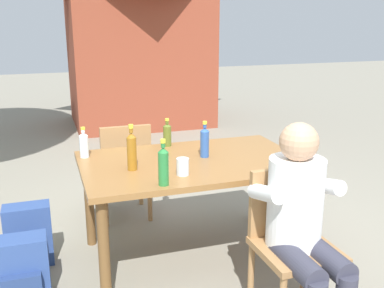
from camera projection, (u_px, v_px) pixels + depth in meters
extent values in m
plane|color=gray|center=(192.00, 254.00, 3.46)|extent=(24.00, 24.00, 0.00)
cube|color=olive|center=(192.00, 163.00, 3.26)|extent=(1.56, 0.98, 0.04)
cylinder|color=brown|center=(104.00, 253.00, 2.77)|extent=(0.07, 0.07, 0.71)
cylinder|color=brown|center=(305.00, 221.00, 3.20)|extent=(0.07, 0.07, 0.71)
cylinder|color=brown|center=(89.00, 202.00, 3.53)|extent=(0.07, 0.07, 0.71)
cylinder|color=brown|center=(254.00, 182.00, 3.95)|extent=(0.07, 0.07, 0.71)
cube|color=#A37547|center=(297.00, 250.00, 2.65)|extent=(0.44, 0.44, 0.04)
cube|color=#A37547|center=(281.00, 201.00, 2.77)|extent=(0.42, 0.04, 0.42)
cylinder|color=#A37547|center=(251.00, 274.00, 2.83)|extent=(0.04, 0.04, 0.41)
cylinder|color=#A37547|center=(304.00, 263.00, 2.94)|extent=(0.04, 0.04, 0.41)
cube|color=#A37547|center=(123.00, 170.00, 4.03)|extent=(0.44, 0.44, 0.04)
cube|color=#A37547|center=(126.00, 151.00, 3.79)|extent=(0.42, 0.04, 0.42)
cylinder|color=#A37547|center=(141.00, 184.00, 4.32)|extent=(0.04, 0.04, 0.41)
cylinder|color=#A37547|center=(100.00, 188.00, 4.21)|extent=(0.04, 0.04, 0.41)
cylinder|color=#A37547|center=(150.00, 199.00, 3.98)|extent=(0.04, 0.04, 0.41)
cylinder|color=#A37547|center=(106.00, 204.00, 3.86)|extent=(0.04, 0.04, 0.41)
cylinder|color=white|center=(295.00, 202.00, 2.62)|extent=(0.32, 0.32, 0.52)
sphere|color=tan|center=(299.00, 142.00, 2.52)|extent=(0.22, 0.22, 0.22)
cylinder|color=#383847|center=(297.00, 263.00, 2.48)|extent=(0.14, 0.40, 0.14)
cylinder|color=white|center=(266.00, 194.00, 2.54)|extent=(0.09, 0.31, 0.16)
cylinder|color=#383847|center=(325.00, 257.00, 2.54)|extent=(0.14, 0.40, 0.14)
cylinder|color=white|center=(325.00, 186.00, 2.66)|extent=(0.09, 0.31, 0.16)
cylinder|color=#2D56A3|center=(205.00, 144.00, 3.31)|extent=(0.06, 0.06, 0.19)
cone|color=#2D56A3|center=(205.00, 130.00, 3.28)|extent=(0.06, 0.06, 0.03)
cylinder|color=#2D56A3|center=(205.00, 126.00, 3.27)|extent=(0.03, 0.03, 0.03)
cylinder|color=yellow|center=(205.00, 123.00, 3.27)|extent=(0.03, 0.03, 0.02)
cylinder|color=#996019|center=(132.00, 154.00, 3.03)|extent=(0.06, 0.06, 0.22)
cone|color=#996019|center=(131.00, 135.00, 2.99)|extent=(0.06, 0.06, 0.03)
cylinder|color=#996019|center=(131.00, 131.00, 2.98)|extent=(0.03, 0.03, 0.03)
cylinder|color=yellow|center=(131.00, 126.00, 2.97)|extent=(0.03, 0.03, 0.02)
cylinder|color=white|center=(84.00, 146.00, 3.30)|extent=(0.06, 0.06, 0.16)
cone|color=white|center=(83.00, 134.00, 3.28)|extent=(0.06, 0.06, 0.02)
cylinder|color=white|center=(83.00, 131.00, 3.27)|extent=(0.03, 0.03, 0.02)
cylinder|color=yellow|center=(83.00, 128.00, 3.27)|extent=(0.03, 0.03, 0.02)
cylinder|color=#566623|center=(167.00, 136.00, 3.59)|extent=(0.06, 0.06, 0.16)
cone|color=#566623|center=(167.00, 125.00, 3.57)|extent=(0.06, 0.06, 0.02)
cylinder|color=#566623|center=(167.00, 122.00, 3.56)|extent=(0.03, 0.03, 0.02)
cylinder|color=yellow|center=(167.00, 120.00, 3.56)|extent=(0.03, 0.03, 0.02)
cylinder|color=#287A38|center=(163.00, 169.00, 2.75)|extent=(0.06, 0.06, 0.21)
cone|color=#287A38|center=(163.00, 150.00, 2.72)|extent=(0.06, 0.06, 0.03)
cylinder|color=#287A38|center=(163.00, 145.00, 2.71)|extent=(0.03, 0.03, 0.03)
cylinder|color=yellow|center=(163.00, 141.00, 2.71)|extent=(0.03, 0.03, 0.02)
cylinder|color=silver|center=(183.00, 167.00, 2.94)|extent=(0.08, 0.08, 0.11)
cylinder|color=white|center=(293.00, 162.00, 3.04)|extent=(0.07, 0.07, 0.11)
cube|color=#2D4784|center=(29.00, 235.00, 3.27)|extent=(0.32, 0.17, 0.45)
cube|color=navy|center=(30.00, 253.00, 3.19)|extent=(0.23, 0.06, 0.20)
cube|color=#2D4784|center=(22.00, 268.00, 2.88)|extent=(0.33, 0.18, 0.42)
cube|color=brown|center=(139.00, 62.00, 7.47)|extent=(2.16, 1.63, 1.99)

